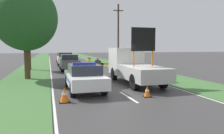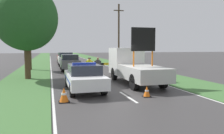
{
  "view_description": "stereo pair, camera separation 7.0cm",
  "coord_description": "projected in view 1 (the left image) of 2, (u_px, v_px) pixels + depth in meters",
  "views": [
    {
      "loc": [
        -3.6,
        -11.58,
        2.37
      ],
      "look_at": [
        0.28,
        1.76,
        1.1
      ],
      "focal_mm": 35.0,
      "sensor_mm": 36.0,
      "label": 1
    },
    {
      "loc": [
        -3.54,
        -11.6,
        2.37
      ],
      "look_at": [
        0.28,
        1.76,
        1.1
      ],
      "focal_mm": 35.0,
      "sensor_mm": 36.0,
      "label": 2
    }
  ],
  "objects": [
    {
      "name": "ground_plane",
      "position": [
        116.0,
        89.0,
        12.29
      ],
      "size": [
        160.0,
        160.0,
        0.0
      ],
      "primitive_type": "plane",
      "color": "#3D3A3A"
    },
    {
      "name": "lane_markings",
      "position": [
        80.0,
        67.0,
        26.61
      ],
      "size": [
        6.98,
        63.22,
        0.01
      ],
      "color": "silver",
      "rests_on": "ground"
    },
    {
      "name": "grass_verge_left",
      "position": [
        37.0,
        64.0,
        29.96
      ],
      "size": [
        3.35,
        120.0,
        0.03
      ],
      "color": "#427038",
      "rests_on": "ground"
    },
    {
      "name": "grass_verge_right",
      "position": [
        110.0,
        63.0,
        32.87
      ],
      "size": [
        3.35,
        120.0,
        0.03
      ],
      "color": "#427038",
      "rests_on": "ground"
    },
    {
      "name": "police_car",
      "position": [
        84.0,
        77.0,
        11.89
      ],
      "size": [
        1.8,
        4.66,
        1.54
      ],
      "rotation": [
        0.0,
        0.0,
        0.06
      ],
      "color": "white",
      "rests_on": "ground"
    },
    {
      "name": "work_truck",
      "position": [
        133.0,
        66.0,
        14.52
      ],
      "size": [
        2.01,
        6.05,
        3.51
      ],
      "rotation": [
        0.0,
        0.0,
        3.18
      ],
      "color": "white",
      "rests_on": "ground"
    },
    {
      "name": "road_barrier",
      "position": [
        97.0,
        65.0,
        17.94
      ],
      "size": [
        3.16,
        0.08,
        1.07
      ],
      "rotation": [
        0.0,
        0.0,
        0.09
      ],
      "color": "black",
      "rests_on": "ground"
    },
    {
      "name": "police_officer",
      "position": [
        89.0,
        66.0,
        16.94
      ],
      "size": [
        0.56,
        0.36,
        1.57
      ],
      "rotation": [
        0.0,
        0.0,
        2.74
      ],
      "color": "#191E38",
      "rests_on": "ground"
    },
    {
      "name": "pedestrian_civilian",
      "position": [
        98.0,
        65.0,
        17.46
      ],
      "size": [
        0.56,
        0.35,
        1.55
      ],
      "rotation": [
        0.0,
        0.0,
        -0.2
      ],
      "color": "#191E38",
      "rests_on": "ground"
    },
    {
      "name": "traffic_cone_near_police",
      "position": [
        64.0,
        95.0,
        9.37
      ],
      "size": [
        0.47,
        0.47,
        0.64
      ],
      "color": "black",
      "rests_on": "ground"
    },
    {
      "name": "traffic_cone_centre_front",
      "position": [
        125.0,
        72.0,
        17.9
      ],
      "size": [
        0.47,
        0.47,
        0.65
      ],
      "color": "black",
      "rests_on": "ground"
    },
    {
      "name": "traffic_cone_near_truck",
      "position": [
        147.0,
        91.0,
        10.4
      ],
      "size": [
        0.38,
        0.38,
        0.53
      ],
      "color": "black",
      "rests_on": "ground"
    },
    {
      "name": "traffic_cone_behind_barrier",
      "position": [
        116.0,
        72.0,
        18.91
      ],
      "size": [
        0.37,
        0.37,
        0.51
      ],
      "color": "black",
      "rests_on": "ground"
    },
    {
      "name": "queued_car_suv_grey",
      "position": [
        69.0,
        62.0,
        22.1
      ],
      "size": [
        1.77,
        4.28,
        1.62
      ],
      "rotation": [
        0.0,
        0.0,
        3.14
      ],
      "color": "slate",
      "rests_on": "ground"
    },
    {
      "name": "queued_car_van_white",
      "position": [
        65.0,
        59.0,
        27.84
      ],
      "size": [
        1.84,
        4.14,
        1.69
      ],
      "rotation": [
        0.0,
        0.0,
        3.14
      ],
      "color": "silver",
      "rests_on": "ground"
    },
    {
      "name": "queued_car_wagon_maroon",
      "position": [
        62.0,
        57.0,
        33.58
      ],
      "size": [
        1.74,
        4.59,
        1.54
      ],
      "rotation": [
        0.0,
        0.0,
        3.14
      ],
      "color": "maroon",
      "rests_on": "ground"
    },
    {
      "name": "roadside_tree_near_left",
      "position": [
        28.0,
        18.0,
        22.24
      ],
      "size": [
        3.26,
        3.26,
        7.09
      ],
      "color": "#4C3823",
      "rests_on": "ground"
    },
    {
      "name": "roadside_tree_near_right",
      "position": [
        26.0,
        18.0,
        15.81
      ],
      "size": [
        4.57,
        4.57,
        6.9
      ],
      "color": "#4C3823",
      "rests_on": "ground"
    },
    {
      "name": "utility_pole",
      "position": [
        118.0,
        35.0,
        25.17
      ],
      "size": [
        1.2,
        0.2,
        7.27
      ],
      "color": "#473828",
      "rests_on": "ground"
    }
  ]
}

